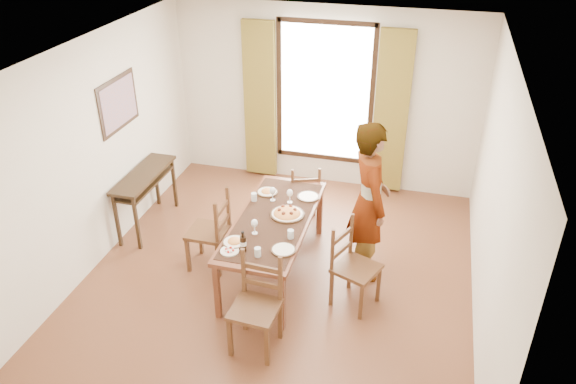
% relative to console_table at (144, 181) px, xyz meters
% --- Properties ---
extents(ground, '(5.00, 5.00, 0.00)m').
position_rel_console_table_xyz_m(ground, '(2.03, -0.60, -0.68)').
color(ground, '#522D19').
rests_on(ground, ground).
extents(room_shell, '(4.60, 5.10, 2.74)m').
position_rel_console_table_xyz_m(room_shell, '(2.03, -0.47, 0.86)').
color(room_shell, beige).
rests_on(room_shell, ground).
extents(console_table, '(0.38, 1.20, 0.80)m').
position_rel_console_table_xyz_m(console_table, '(0.00, 0.00, 0.00)').
color(console_table, black).
rests_on(console_table, ground).
extents(dining_table, '(0.84, 2.01, 0.76)m').
position_rel_console_table_xyz_m(dining_table, '(1.95, -0.55, 0.01)').
color(dining_table, brown).
rests_on(dining_table, ground).
extents(chair_west, '(0.45, 0.45, 1.02)m').
position_rel_console_table_xyz_m(chair_west, '(1.18, -0.63, -0.21)').
color(chair_west, '#4E2F1A').
rests_on(chair_west, ground).
extents(chair_north, '(0.53, 0.53, 0.93)m').
position_rel_console_table_xyz_m(chair_north, '(2.05, 0.57, -0.25)').
color(chair_north, '#4E2F1A').
rests_on(chair_north, ground).
extents(chair_south, '(0.49, 0.49, 1.03)m').
position_rel_console_table_xyz_m(chair_south, '(2.12, -1.77, -0.20)').
color(chair_south, '#4E2F1A').
rests_on(chair_south, ground).
extents(chair_east, '(0.58, 0.58, 1.01)m').
position_rel_console_table_xyz_m(chair_east, '(2.95, -0.86, -0.22)').
color(chair_east, '#4E2F1A').
rests_on(chair_east, ground).
extents(man, '(1.04, 0.98, 1.95)m').
position_rel_console_table_xyz_m(man, '(3.00, -0.26, 0.29)').
color(man, '#9D9FA5').
rests_on(man, ground).
extents(plate_sw, '(0.27, 0.27, 0.05)m').
position_rel_console_table_xyz_m(plate_sw, '(1.68, -1.13, 0.10)').
color(plate_sw, silver).
rests_on(plate_sw, dining_table).
extents(plate_se, '(0.27, 0.27, 0.05)m').
position_rel_console_table_xyz_m(plate_se, '(2.22, -1.13, 0.10)').
color(plate_se, silver).
rests_on(plate_se, dining_table).
extents(plate_nw, '(0.27, 0.27, 0.05)m').
position_rel_console_table_xyz_m(plate_nw, '(1.70, 0.00, 0.10)').
color(plate_nw, silver).
rests_on(plate_nw, dining_table).
extents(plate_ne, '(0.27, 0.27, 0.05)m').
position_rel_console_table_xyz_m(plate_ne, '(2.22, 0.02, 0.10)').
color(plate_ne, silver).
rests_on(plate_ne, dining_table).
extents(pasta_platter, '(0.40, 0.40, 0.10)m').
position_rel_console_table_xyz_m(pasta_platter, '(2.08, -0.44, 0.12)').
color(pasta_platter, red).
rests_on(pasta_platter, dining_table).
extents(caprese_plate, '(0.20, 0.20, 0.04)m').
position_rel_console_table_xyz_m(caprese_plate, '(1.68, -1.30, 0.09)').
color(caprese_plate, silver).
rests_on(caprese_plate, dining_table).
extents(wine_glass_a, '(0.08, 0.08, 0.18)m').
position_rel_console_table_xyz_m(wine_glass_a, '(1.83, -0.90, 0.16)').
color(wine_glass_a, white).
rests_on(wine_glass_a, dining_table).
extents(wine_glass_b, '(0.08, 0.08, 0.18)m').
position_rel_console_table_xyz_m(wine_glass_b, '(2.04, -0.15, 0.16)').
color(wine_glass_b, white).
rests_on(wine_glass_b, dining_table).
extents(wine_glass_c, '(0.08, 0.08, 0.18)m').
position_rel_console_table_xyz_m(wine_glass_c, '(1.82, -0.16, 0.16)').
color(wine_glass_c, white).
rests_on(wine_glass_c, dining_table).
extents(tumbler_a, '(0.07, 0.07, 0.10)m').
position_rel_console_table_xyz_m(tumbler_a, '(2.24, -0.88, 0.12)').
color(tumbler_a, silver).
rests_on(tumbler_a, dining_table).
extents(tumbler_b, '(0.07, 0.07, 0.10)m').
position_rel_console_table_xyz_m(tumbler_b, '(1.60, -0.22, 0.12)').
color(tumbler_b, silver).
rests_on(tumbler_b, dining_table).
extents(tumbler_c, '(0.07, 0.07, 0.10)m').
position_rel_console_table_xyz_m(tumbler_c, '(1.99, -1.30, 0.12)').
color(tumbler_c, silver).
rests_on(tumbler_c, dining_table).
extents(wine_bottle, '(0.07, 0.07, 0.25)m').
position_rel_console_table_xyz_m(wine_bottle, '(1.82, -1.25, 0.20)').
color(wine_bottle, black).
rests_on(wine_bottle, dining_table).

